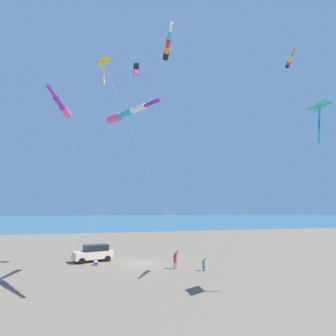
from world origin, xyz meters
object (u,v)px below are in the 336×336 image
cooler_box (96,263)px  kite_delta_teal_far_right (319,106)px  kite_box_blue_topmost (136,70)px  kite_delta_black_fish_shape (104,62)px  person_child_green_jacket (204,264)px  kite_windsock_white_trailing (167,47)px  person_adult_flyer (175,259)px  parked_car (94,253)px  kite_windsock_striped_overhead (62,107)px  kite_windsock_yellow_midlevel (125,114)px  kite_windsock_green_low_center (290,61)px

cooler_box → kite_delta_teal_far_right: size_ratio=0.05×
kite_delta_teal_far_right → kite_box_blue_topmost: bearing=-140.6°
kite_delta_black_fish_shape → kite_box_blue_topmost: 13.46m
person_child_green_jacket → kite_windsock_white_trailing: size_ratio=0.06×
person_adult_flyer → person_child_green_jacket: size_ratio=1.48×
parked_car → kite_delta_teal_far_right: (18.39, 15.24, 12.45)m
kite_windsock_striped_overhead → kite_windsock_yellow_midlevel: size_ratio=0.86×
parked_car → kite_windsock_white_trailing: size_ratio=0.22×
kite_windsock_yellow_midlevel → kite_delta_black_fish_shape: bearing=-35.0°
kite_windsock_white_trailing → person_adult_flyer: bearing=154.8°
kite_windsock_green_low_center → kite_box_blue_topmost: size_ratio=0.89×
kite_windsock_yellow_midlevel → kite_delta_teal_far_right: bearing=69.2°
parked_car → kite_box_blue_topmost: (4.45, 3.80, 20.80)m
person_adult_flyer → kite_delta_black_fish_shape: size_ratio=0.11×
kite_delta_black_fish_shape → kite_windsock_yellow_midlevel: kite_delta_black_fish_shape is taller
person_adult_flyer → kite_windsock_green_low_center: bearing=50.8°
kite_windsock_green_low_center → kite_delta_teal_far_right: 7.89m
kite_windsock_green_low_center → kite_windsock_yellow_midlevel: 16.56m
cooler_box → kite_windsock_white_trailing: 23.11m
kite_windsock_striped_overhead → kite_windsock_white_trailing: kite_windsock_white_trailing is taller
person_child_green_jacket → kite_delta_teal_far_right: 17.12m
parked_car → person_adult_flyer: (6.52, 7.80, 0.01)m
person_adult_flyer → kite_delta_teal_far_right: 18.74m
kite_delta_black_fish_shape → kite_windsock_yellow_midlevel: size_ratio=0.91×
person_child_green_jacket → parked_car: bearing=-128.7°
parked_car → kite_windsock_striped_overhead: kite_windsock_striped_overhead is taller
parked_car → kite_windsock_yellow_midlevel: size_ratio=0.26×
kite_box_blue_topmost → kite_windsock_yellow_midlevel: bearing=-14.0°
kite_windsock_striped_overhead → kite_windsock_white_trailing: 11.15m
parked_car → kite_windsock_yellow_midlevel: 18.11m
kite_windsock_striped_overhead → kite_delta_teal_far_right: 21.18m
person_child_green_jacket → kite_windsock_green_low_center: bearing=49.2°
cooler_box → kite_windsock_yellow_midlevel: 17.03m
kite_box_blue_topmost → kite_windsock_white_trailing: bearing=15.7°
person_child_green_jacket → kite_box_blue_topmost: size_ratio=0.05×
person_adult_flyer → kite_box_blue_topmost: bearing=-117.4°
parked_car → person_child_green_jacket: parked_car is taller
kite_windsock_white_trailing → kite_delta_teal_far_right: 14.20m
cooler_box → person_adult_flyer: (4.20, 7.60, 0.75)m
parked_car → kite_windsock_striped_overhead: size_ratio=0.30×
cooler_box → kite_delta_black_fish_shape: bearing=-1.8°
kite_windsock_white_trailing → kite_delta_black_fish_shape: (4.80, -5.89, -5.05)m
kite_delta_black_fish_shape → kite_windsock_striped_overhead: bearing=-155.9°
person_adult_flyer → person_child_green_jacket: (1.62, 2.38, -0.31)m
kite_box_blue_topmost → parked_car: bearing=-139.5°
kite_delta_black_fish_shape → kite_delta_teal_far_right: size_ratio=1.18×
kite_windsock_striped_overhead → kite_windsock_white_trailing: (2.45, 9.14, 5.89)m
kite_delta_teal_far_right → kite_windsock_yellow_midlevel: size_ratio=0.77×
cooler_box → person_adult_flyer: size_ratio=0.35×
person_adult_flyer → kite_windsock_white_trailing: (4.54, -2.13, 19.94)m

